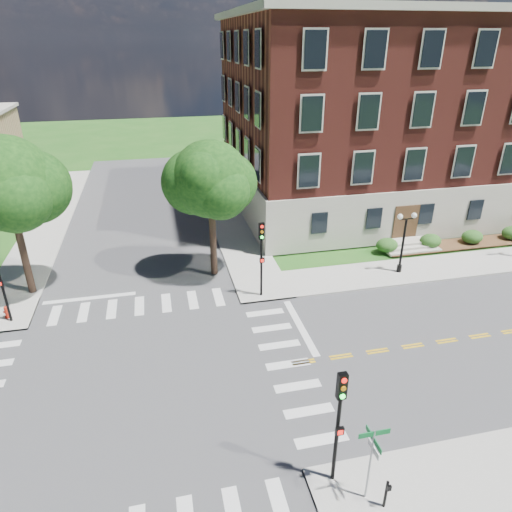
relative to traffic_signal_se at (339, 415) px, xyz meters
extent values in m
plane|color=#1E5417|center=(-6.94, 6.64, -3.19)|extent=(160.00, 160.00, 0.00)
cube|color=#3D3D3F|center=(-6.94, 6.64, -3.18)|extent=(90.00, 12.00, 0.01)
cube|color=#3D3D3F|center=(-6.94, 6.64, -3.18)|extent=(12.00, 90.00, 0.01)
cube|color=#9E9B93|center=(16.06, 14.39, -3.13)|extent=(34.00, 3.50, 0.12)
cube|color=#9E9B93|center=(0.81, 29.64, -3.13)|extent=(3.50, 34.00, 0.12)
cube|color=#9E9B93|center=(-14.69, 29.64, -3.13)|extent=(3.50, 34.00, 0.12)
cube|color=silver|center=(1.86, 9.64, -3.19)|extent=(0.40, 5.50, 0.00)
cube|color=#ACA898|center=(17.06, 28.64, -0.97)|extent=(30.00, 20.00, 4.20)
cube|color=maroon|center=(17.06, 28.64, 7.03)|extent=(29.55, 19.70, 11.80)
cube|color=#ACA898|center=(17.06, 28.64, 13.18)|extent=(30.60, 20.60, 0.50)
cube|color=#472D19|center=(13.06, 18.60, -1.37)|extent=(2.00, 0.10, 2.80)
cylinder|color=#332419|center=(-13.52, 16.95, -0.92)|extent=(0.44, 0.44, 4.29)
sphere|color=#0E330F|center=(-13.52, 16.95, 3.95)|extent=(5.46, 5.46, 5.46)
cylinder|color=#332419|center=(-1.95, 16.89, -1.00)|extent=(0.44, 0.44, 4.13)
sphere|color=#0E330F|center=(-1.95, 16.89, 3.49)|extent=(4.85, 4.85, 4.85)
cylinder|color=black|center=(0.00, 0.02, -1.17)|extent=(0.14, 0.14, 3.80)
cube|color=black|center=(0.00, 0.02, 1.23)|extent=(0.33, 0.23, 1.00)
cylinder|color=red|center=(0.00, -0.11, 1.56)|extent=(0.18, 0.05, 0.18)
cylinder|color=orange|center=(0.00, -0.11, 1.23)|extent=(0.18, 0.05, 0.18)
cylinder|color=#19E533|center=(0.00, -0.11, 0.90)|extent=(0.18, 0.05, 0.18)
cube|color=black|center=(0.00, -0.16, -0.57)|extent=(0.30, 0.13, 0.30)
cylinder|color=black|center=(0.47, 13.33, -1.17)|extent=(0.14, 0.14, 3.80)
cube|color=black|center=(0.47, 13.33, 1.23)|extent=(0.32, 0.22, 1.00)
cylinder|color=red|center=(0.47, 13.20, 1.56)|extent=(0.18, 0.05, 0.18)
cylinder|color=orange|center=(0.47, 13.20, 1.23)|extent=(0.18, 0.05, 0.18)
cylinder|color=#19E533|center=(0.47, 13.20, 0.90)|extent=(0.18, 0.05, 0.18)
cube|color=black|center=(0.47, 13.15, -0.57)|extent=(0.30, 0.12, 0.30)
cylinder|color=black|center=(-13.99, 13.66, -1.17)|extent=(0.14, 0.14, 3.80)
cube|color=black|center=(-13.99, 13.48, -0.57)|extent=(0.32, 0.20, 0.30)
cylinder|color=black|center=(10.41, 14.33, -2.82)|extent=(0.32, 0.32, 0.50)
cylinder|color=black|center=(10.41, 14.33, -1.17)|extent=(0.16, 0.16, 3.80)
cube|color=black|center=(10.41, 14.33, 0.78)|extent=(1.00, 0.06, 0.06)
sphere|color=white|center=(9.91, 14.33, 0.98)|extent=(0.36, 0.36, 0.36)
sphere|color=white|center=(10.91, 14.33, 0.98)|extent=(0.36, 0.36, 0.36)
cylinder|color=gray|center=(0.83, -0.94, -1.52)|extent=(0.07, 0.07, 3.10)
cube|color=#0C642D|center=(0.83, -0.94, -0.07)|extent=(1.10, 0.03, 0.20)
cube|color=#0C642D|center=(0.83, -0.94, -0.32)|extent=(0.03, 1.10, 0.20)
cube|color=silver|center=(0.88, -0.94, -0.77)|extent=(0.03, 0.75, 0.25)
cylinder|color=black|center=(1.31, -1.41, -2.47)|extent=(0.10, 0.10, 1.20)
cube|color=black|center=(1.31, -1.53, -2.02)|extent=(0.14, 0.08, 0.22)
cylinder|color=#B21E0D|center=(-14.26, 14.05, -3.02)|extent=(0.32, 0.32, 0.10)
cylinder|color=#B21E0D|center=(-14.26, 14.05, -2.77)|extent=(0.22, 0.22, 0.60)
sphere|color=#B21E0D|center=(-14.26, 14.05, -2.44)|extent=(0.24, 0.24, 0.24)
cylinder|color=#B21E0D|center=(-14.26, 14.05, -2.69)|extent=(0.35, 0.12, 0.12)
cylinder|color=#B21E0D|center=(-14.26, 14.05, -2.69)|extent=(0.12, 0.35, 0.12)
camera|label=1|loc=(-5.23, -10.56, 11.39)|focal=32.00mm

